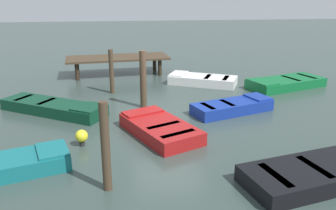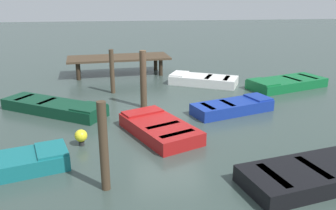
{
  "view_description": "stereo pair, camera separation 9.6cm",
  "coord_description": "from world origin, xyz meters",
  "px_view_note": "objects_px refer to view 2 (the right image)",
  "views": [
    {
      "loc": [
        -1.49,
        -11.81,
        4.26
      ],
      "look_at": [
        0.0,
        0.0,
        0.35
      ],
      "focal_mm": 37.64,
      "sensor_mm": 36.0,
      "label": 1
    },
    {
      "loc": [
        -1.4,
        -11.82,
        4.26
      ],
      "look_at": [
        0.0,
        0.0,
        0.35
      ],
      "focal_mm": 37.64,
      "sensor_mm": 36.0,
      "label": 2
    }
  ],
  "objects_px": {
    "rowboat_black": "(324,172)",
    "rowboat_red": "(159,128)",
    "mooring_piling_near_left": "(143,79)",
    "rowboat_dark_green": "(54,107)",
    "rowboat_green": "(286,83)",
    "rowboat_blue": "(233,107)",
    "marker_buoy": "(81,136)",
    "dock_segment": "(119,59)",
    "mooring_piling_far_right": "(104,147)",
    "mooring_piling_far_left": "(112,72)",
    "rowboat_white": "(203,80)"
  },
  "relations": [
    {
      "from": "rowboat_red",
      "to": "mooring_piling_far_right",
      "type": "height_order",
      "value": "mooring_piling_far_right"
    },
    {
      "from": "rowboat_blue",
      "to": "rowboat_dark_green",
      "type": "distance_m",
      "value": 6.48
    },
    {
      "from": "rowboat_white",
      "to": "mooring_piling_near_left",
      "type": "distance_m",
      "value": 4.33
    },
    {
      "from": "mooring_piling_far_right",
      "to": "marker_buoy",
      "type": "distance_m",
      "value": 2.68
    },
    {
      "from": "mooring_piling_far_right",
      "to": "mooring_piling_far_left",
      "type": "height_order",
      "value": "mooring_piling_far_right"
    },
    {
      "from": "marker_buoy",
      "to": "rowboat_green",
      "type": "bearing_deg",
      "value": 31.74
    },
    {
      "from": "rowboat_black",
      "to": "rowboat_red",
      "type": "relative_size",
      "value": 1.31
    },
    {
      "from": "rowboat_white",
      "to": "rowboat_red",
      "type": "height_order",
      "value": "same"
    },
    {
      "from": "mooring_piling_far_right",
      "to": "rowboat_dark_green",
      "type": "bearing_deg",
      "value": 111.11
    },
    {
      "from": "rowboat_green",
      "to": "mooring_piling_far_right",
      "type": "height_order",
      "value": "mooring_piling_far_right"
    },
    {
      "from": "rowboat_green",
      "to": "mooring_piling_far_right",
      "type": "relative_size",
      "value": 1.89
    },
    {
      "from": "dock_segment",
      "to": "rowboat_red",
      "type": "relative_size",
      "value": 1.7
    },
    {
      "from": "rowboat_black",
      "to": "rowboat_red",
      "type": "bearing_deg",
      "value": 125.2
    },
    {
      "from": "rowboat_white",
      "to": "rowboat_green",
      "type": "bearing_deg",
      "value": -169.68
    },
    {
      "from": "mooring_piling_far_right",
      "to": "dock_segment",
      "type": "bearing_deg",
      "value": 89.23
    },
    {
      "from": "dock_segment",
      "to": "rowboat_blue",
      "type": "relative_size",
      "value": 1.7
    },
    {
      "from": "rowboat_dark_green",
      "to": "mooring_piling_far_right",
      "type": "xyz_separation_m",
      "value": [
        2.1,
        -5.45,
        0.81
      ]
    },
    {
      "from": "rowboat_black",
      "to": "rowboat_dark_green",
      "type": "height_order",
      "value": "same"
    },
    {
      "from": "rowboat_dark_green",
      "to": "rowboat_green",
      "type": "height_order",
      "value": "same"
    },
    {
      "from": "rowboat_red",
      "to": "mooring_piling_near_left",
      "type": "xyz_separation_m",
      "value": [
        -0.33,
        2.73,
        0.87
      ]
    },
    {
      "from": "rowboat_blue",
      "to": "rowboat_red",
      "type": "xyz_separation_m",
      "value": [
        -2.85,
        -1.74,
        0.0
      ]
    },
    {
      "from": "marker_buoy",
      "to": "rowboat_white",
      "type": "bearing_deg",
      "value": 52.13
    },
    {
      "from": "rowboat_black",
      "to": "mooring_piling_near_left",
      "type": "bearing_deg",
      "value": 110.29
    },
    {
      "from": "dock_segment",
      "to": "rowboat_dark_green",
      "type": "relative_size",
      "value": 1.34
    },
    {
      "from": "rowboat_red",
      "to": "mooring_piling_far_left",
      "type": "distance_m",
      "value": 5.12
    },
    {
      "from": "dock_segment",
      "to": "mooring_piling_far_left",
      "type": "distance_m",
      "value": 3.45
    },
    {
      "from": "dock_segment",
      "to": "mooring_piling_far_right",
      "type": "distance_m",
      "value": 11.23
    },
    {
      "from": "dock_segment",
      "to": "mooring_piling_far_left",
      "type": "relative_size",
      "value": 2.85
    },
    {
      "from": "rowboat_blue",
      "to": "rowboat_green",
      "type": "relative_size",
      "value": 0.82
    },
    {
      "from": "rowboat_green",
      "to": "marker_buoy",
      "type": "xyz_separation_m",
      "value": [
        -8.56,
        -5.29,
        0.07
      ]
    },
    {
      "from": "rowboat_dark_green",
      "to": "marker_buoy",
      "type": "height_order",
      "value": "marker_buoy"
    },
    {
      "from": "rowboat_blue",
      "to": "mooring_piling_near_left",
      "type": "distance_m",
      "value": 3.44
    },
    {
      "from": "mooring_piling_far_right",
      "to": "mooring_piling_near_left",
      "type": "xyz_separation_m",
      "value": [
        1.15,
        5.69,
        0.05
      ]
    },
    {
      "from": "mooring_piling_far_right",
      "to": "marker_buoy",
      "type": "xyz_separation_m",
      "value": [
        -0.81,
        2.44,
        -0.74
      ]
    },
    {
      "from": "rowboat_blue",
      "to": "rowboat_green",
      "type": "bearing_deg",
      "value": 22.38
    },
    {
      "from": "dock_segment",
      "to": "rowboat_black",
      "type": "height_order",
      "value": "dock_segment"
    },
    {
      "from": "rowboat_red",
      "to": "mooring_piling_near_left",
      "type": "distance_m",
      "value": 2.88
    },
    {
      "from": "rowboat_blue",
      "to": "mooring_piling_far_left",
      "type": "height_order",
      "value": "mooring_piling_far_left"
    },
    {
      "from": "rowboat_blue",
      "to": "rowboat_green",
      "type": "xyz_separation_m",
      "value": [
        3.41,
        3.03,
        -0.0
      ]
    },
    {
      "from": "rowboat_blue",
      "to": "dock_segment",
      "type": "bearing_deg",
      "value": 103.45
    },
    {
      "from": "rowboat_red",
      "to": "rowboat_blue",
      "type": "bearing_deg",
      "value": -83.67
    },
    {
      "from": "mooring_piling_near_left",
      "to": "rowboat_dark_green",
      "type": "bearing_deg",
      "value": -175.82
    },
    {
      "from": "rowboat_blue",
      "to": "mooring_piling_near_left",
      "type": "xyz_separation_m",
      "value": [
        -3.18,
        0.99,
        0.87
      ]
    },
    {
      "from": "rowboat_blue",
      "to": "rowboat_black",
      "type": "relative_size",
      "value": 0.76
    },
    {
      "from": "rowboat_black",
      "to": "marker_buoy",
      "type": "distance_m",
      "value": 6.43
    },
    {
      "from": "rowboat_dark_green",
      "to": "rowboat_red",
      "type": "relative_size",
      "value": 1.27
    },
    {
      "from": "rowboat_dark_green",
      "to": "mooring_piling_near_left",
      "type": "xyz_separation_m",
      "value": [
        3.25,
        0.24,
        0.87
      ]
    },
    {
      "from": "rowboat_red",
      "to": "marker_buoy",
      "type": "xyz_separation_m",
      "value": [
        -2.29,
        -0.53,
        0.07
      ]
    },
    {
      "from": "dock_segment",
      "to": "mooring_piling_near_left",
      "type": "bearing_deg",
      "value": -86.41
    },
    {
      "from": "rowboat_blue",
      "to": "rowboat_white",
      "type": "relative_size",
      "value": 0.95
    }
  ]
}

